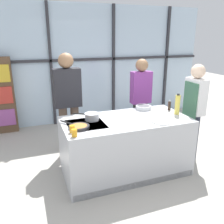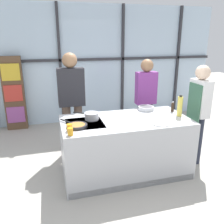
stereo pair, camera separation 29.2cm
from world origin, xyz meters
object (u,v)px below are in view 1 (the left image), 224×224
frying_pan (79,127)px  white_plate (161,122)px  oil_bottle (177,105)px  saucepan (92,116)px  chef (194,106)px  spectator_far_left (68,99)px  pepper_grinder (169,105)px  juice_glass_far (72,129)px  mixing_bowl (143,107)px  spectator_center_left (141,96)px  juice_glass_near (74,133)px

frying_pan → white_plate: 1.18m
oil_bottle → saucepan: bearing=172.0°
chef → spectator_far_left: size_ratio=0.91×
spectator_far_left → oil_bottle: 1.83m
oil_bottle → pepper_grinder: size_ratio=1.91×
pepper_grinder → juice_glass_far: bearing=-166.7°
mixing_bowl → juice_glass_far: 1.46m
chef → pepper_grinder: bearing=71.5°
frying_pan → chef: bearing=4.4°
chef → oil_bottle: size_ratio=4.98×
spectator_center_left → mixing_bowl: spectator_center_left is taller
mixing_bowl → juice_glass_near: size_ratio=2.74×
mixing_bowl → pepper_grinder: size_ratio=1.52×
spectator_center_left → frying_pan: spectator_center_left is taller
white_plate → mixing_bowl: bearing=85.1°
juice_glass_far → mixing_bowl: bearing=24.1°
spectator_center_left → pepper_grinder: 0.75m
frying_pan → spectator_center_left: bearing=35.1°
spectator_far_left → frying_pan: 1.03m
frying_pan → pepper_grinder: (1.61, 0.29, 0.06)m
mixing_bowl → oil_bottle: oil_bottle is taller
spectator_far_left → spectator_center_left: (1.40, -0.00, -0.07)m
frying_pan → oil_bottle: size_ratio=1.37×
chef → juice_glass_far: size_ratio=17.22×
mixing_bowl → juice_glass_far: size_ratio=2.74×
juice_glass_near → juice_glass_far: bearing=90.0°
juice_glass_far → spectator_center_left: bearing=36.2°
spectator_far_left → white_plate: (1.12, -1.21, -0.15)m
pepper_grinder → spectator_center_left: bearing=102.8°
chef → spectator_center_left: bearing=33.1°
frying_pan → pepper_grinder: 1.64m
juice_glass_far → chef: bearing=7.4°
spectator_far_left → pepper_grinder: 1.73m
chef → juice_glass_near: bearing=101.1°
frying_pan → oil_bottle: 1.61m
saucepan → mixing_bowl: saucepan is taller
spectator_far_left → spectator_center_left: 1.40m
frying_pan → pepper_grinder: pepper_grinder is taller
frying_pan → mixing_bowl: mixing_bowl is taller
oil_bottle → juice_glass_far: (-1.71, -0.18, -0.11)m
saucepan → white_plate: 1.02m
pepper_grinder → juice_glass_near: 1.81m
saucepan → pepper_grinder: bearing=1.8°
saucepan → juice_glass_near: saucepan is taller
spectator_far_left → juice_glass_near: (-0.16, -1.28, -0.11)m
spectator_far_left → mixing_bowl: spectator_far_left is taller
pepper_grinder → juice_glass_far: pepper_grinder is taller
saucepan → frying_pan: bearing=-135.8°
saucepan → oil_bottle: (1.35, -0.19, 0.10)m
frying_pan → juice_glass_far: juice_glass_far is taller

